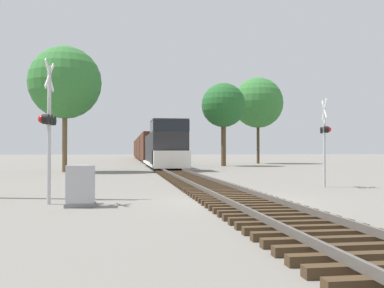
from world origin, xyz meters
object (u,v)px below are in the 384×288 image
(crossing_signal_near, at_px, (48,123))
(relay_cabinet, at_px, (81,186))
(tree_deep_background, at_px, (258,103))
(tree_mid_background, at_px, (224,106))
(freight_train, at_px, (146,149))
(crossing_signal_far, at_px, (325,135))
(tree_far_right, at_px, (65,83))

(crossing_signal_near, bearing_deg, relay_cabinet, 58.62)
(relay_cabinet, relative_size, tree_deep_background, 0.11)
(tree_mid_background, bearing_deg, tree_deep_background, 53.14)
(tree_mid_background, bearing_deg, freight_train, 104.04)
(freight_train, distance_m, tree_mid_background, 29.48)
(crossing_signal_near, bearing_deg, freight_train, -178.44)
(freight_train, relative_size, relay_cabinet, 68.66)
(crossing_signal_far, xyz_separation_m, relay_cabinet, (-10.28, -5.77, -1.78))
(freight_train, relative_size, tree_mid_background, 9.24)
(crossing_signal_near, bearing_deg, tree_deep_background, 162.23)
(crossing_signal_far, distance_m, tree_far_right, 22.04)
(crossing_signal_far, xyz_separation_m, tree_deep_background, (8.20, 37.36, 5.56))
(crossing_signal_far, bearing_deg, crossing_signal_near, 126.03)
(crossing_signal_near, height_order, tree_mid_background, tree_mid_background)
(relay_cabinet, bearing_deg, tree_mid_background, 70.87)
(relay_cabinet, xyz_separation_m, tree_deep_background, (18.48, 43.13, 7.34))
(crossing_signal_near, height_order, tree_far_right, tree_far_right)
(freight_train, xyz_separation_m, crossing_signal_near, (-5.92, -61.80, 0.45))
(freight_train, height_order, tree_deep_background, tree_deep_background)
(tree_far_right, bearing_deg, relay_cabinet, -81.49)
(crossing_signal_near, relative_size, crossing_signal_far, 1.11)
(crossing_signal_near, height_order, tree_deep_background, tree_deep_background)
(freight_train, distance_m, crossing_signal_far, 57.13)
(tree_deep_background, bearing_deg, crossing_signal_far, -102.39)
(relay_cabinet, relative_size, tree_mid_background, 0.13)
(crossing_signal_far, relative_size, relay_cabinet, 3.27)
(tree_deep_background, bearing_deg, tree_far_right, -136.59)
(crossing_signal_far, bearing_deg, freight_train, 18.00)
(freight_train, bearing_deg, tree_deep_background, -55.08)
(crossing_signal_far, relative_size, tree_mid_background, 0.44)
(freight_train, distance_m, relay_cabinet, 62.85)
(freight_train, relative_size, tree_far_right, 8.56)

